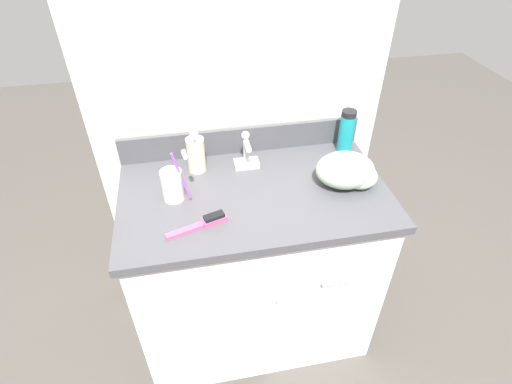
% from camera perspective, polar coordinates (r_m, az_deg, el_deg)
% --- Properties ---
extents(ground_plane, '(6.00, 6.00, 0.00)m').
position_cam_1_polar(ground_plane, '(1.94, -0.16, -18.14)').
color(ground_plane, '#4C4742').
extents(wall_back, '(1.09, 0.08, 2.20)m').
position_cam_1_polar(wall_back, '(1.46, -2.68, 17.81)').
color(wall_back, beige).
rests_on(wall_back, ground_plane).
extents(vanity, '(0.91, 0.55, 0.78)m').
position_cam_1_polar(vanity, '(1.61, -0.22, -10.40)').
color(vanity, white).
rests_on(vanity, ground_plane).
extents(backsplash, '(0.91, 0.02, 0.10)m').
position_cam_1_polar(backsplash, '(1.53, -2.03, 7.45)').
color(backsplash, '#4C4C51').
rests_on(backsplash, vanity).
extents(sink_faucet, '(0.09, 0.09, 0.14)m').
position_cam_1_polar(sink_faucet, '(1.45, -1.37, 5.30)').
color(sink_faucet, silver).
rests_on(sink_faucet, vanity).
extents(toothbrush_cup, '(0.10, 0.07, 0.19)m').
position_cam_1_polar(toothbrush_cup, '(1.32, -11.80, 1.03)').
color(toothbrush_cup, white).
rests_on(toothbrush_cup, vanity).
extents(soap_dispenser, '(0.06, 0.07, 0.16)m').
position_cam_1_polar(soap_dispenser, '(1.44, -8.56, 5.41)').
color(soap_dispenser, beige).
rests_on(soap_dispenser, vanity).
extents(shaving_cream_can, '(0.06, 0.06, 0.17)m').
position_cam_1_polar(shaving_cream_can, '(1.56, 12.79, 8.48)').
color(shaving_cream_can, teal).
rests_on(shaving_cream_can, vanity).
extents(hairbrush, '(0.19, 0.08, 0.03)m').
position_cam_1_polar(hairbrush, '(1.24, -7.27, -4.31)').
color(hairbrush, '#C1517F').
rests_on(hairbrush, vanity).
extents(hand_towel, '(0.21, 0.17, 0.11)m').
position_cam_1_polar(hand_towel, '(1.40, 13.06, 2.92)').
color(hand_towel, '#A8BCA3').
rests_on(hand_towel, vanity).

